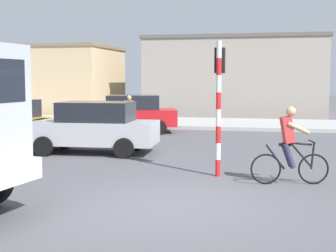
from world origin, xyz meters
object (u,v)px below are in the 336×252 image
cyclist (290,145)px  traffic_light_pole (219,89)px  car_red_near (93,127)px  car_white_mid (130,114)px  car_far_side (0,122)px  pedestrian_near_kerb (129,114)px

cyclist → traffic_light_pole: 2.13m
traffic_light_pole → car_red_near: (-4.21, 2.76, -1.25)m
traffic_light_pole → car_red_near: size_ratio=0.78×
cyclist → traffic_light_pole: bearing=158.6°
car_white_mid → car_far_side: size_ratio=1.03×
car_red_near → car_far_side: same height
cyclist → pedestrian_near_kerb: size_ratio=1.06×
car_far_side → pedestrian_near_kerb: 5.44m
car_white_mid → car_far_side: 5.90m
car_white_mid → cyclist: bearing=-55.3°
car_white_mid → car_far_side: (-3.18, -4.97, 0.00)m
cyclist → pedestrian_near_kerb: cyclist is taller
car_far_side → pedestrian_near_kerb: (3.35, 4.29, 0.03)m
car_red_near → car_white_mid: bearing=95.2°
car_red_near → pedestrian_near_kerb: (-0.36, 5.13, 0.03)m
car_white_mid → car_far_side: bearing=-122.7°
pedestrian_near_kerb → car_far_side: bearing=-128.0°
traffic_light_pole → car_far_side: traffic_light_pole is taller
car_white_mid → pedestrian_near_kerb: pedestrian_near_kerb is taller
pedestrian_near_kerb → cyclist: bearing=-54.0°
traffic_light_pole → car_white_mid: traffic_light_pole is taller
car_white_mid → pedestrian_near_kerb: (0.16, -0.68, 0.03)m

